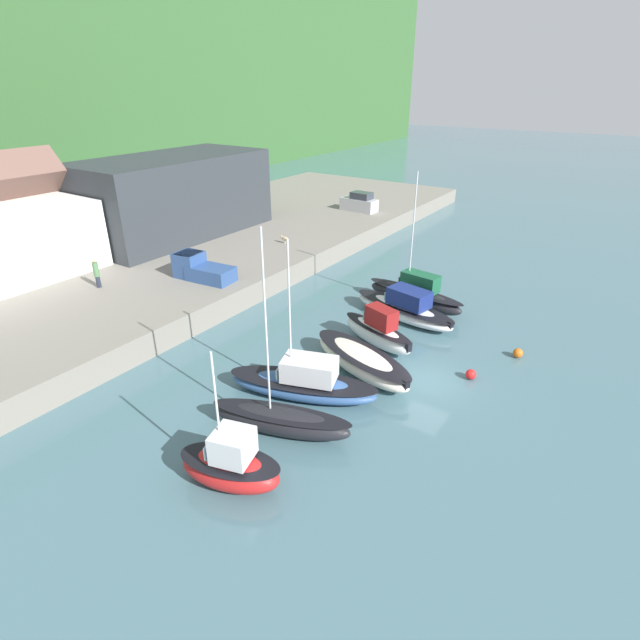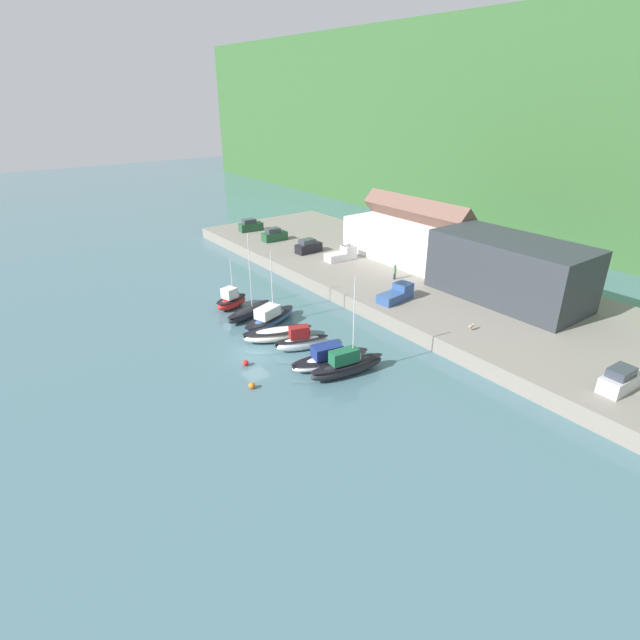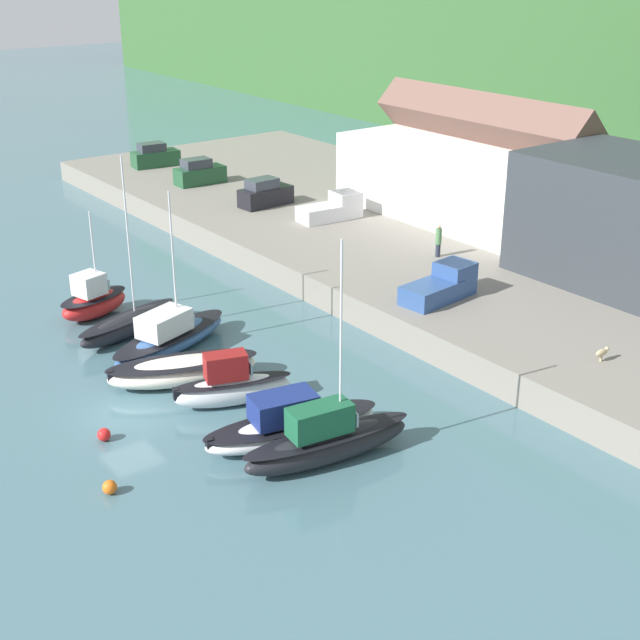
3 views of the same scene
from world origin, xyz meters
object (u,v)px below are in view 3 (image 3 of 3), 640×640
at_px(person_on_quay, 438,240).
at_px(parked_car_3, 199,173).
at_px(pickup_truck_1, 443,284).
at_px(moored_boat_1, 129,324).
at_px(mooring_buoy_0, 110,487).
at_px(pickup_truck_0, 335,208).
at_px(moored_boat_5, 290,424).
at_px(moored_boat_3, 183,370).
at_px(dog_on_quay, 602,352).
at_px(moored_boat_4, 231,386).
at_px(moored_boat_2, 170,336).
at_px(mooring_buoy_1, 104,435).
at_px(moored_boat_6, 327,441).
at_px(parked_car_0, 155,156).
at_px(parked_car_1, 265,194).
at_px(moored_boat_0, 93,301).

bearing_deg(person_on_quay, parked_car_3, -174.03).
bearing_deg(pickup_truck_1, moored_boat_1, -128.11).
bearing_deg(parked_car_3, pickup_truck_1, -2.27).
relative_size(person_on_quay, mooring_buoy_0, 3.57).
bearing_deg(pickup_truck_0, parked_car_3, -164.55).
xyz_separation_m(moored_boat_5, parked_car_3, (-36.90, 16.73, 1.79)).
xyz_separation_m(moored_boat_3, dog_on_quay, (13.19, 15.84, 1.45)).
bearing_deg(moored_boat_3, dog_on_quay, 69.53).
relative_size(moored_boat_4, pickup_truck_1, 1.22).
bearing_deg(moored_boat_5, moored_boat_2, -169.82).
xyz_separation_m(moored_boat_1, person_on_quay, (4.04, 20.02, 2.08)).
distance_m(parked_car_3, mooring_buoy_1, 39.53).
bearing_deg(moored_boat_5, dog_on_quay, 82.10).
bearing_deg(moored_boat_6, moored_boat_1, -169.31).
height_order(pickup_truck_1, mooring_buoy_1, pickup_truck_1).
bearing_deg(moored_boat_2, parked_car_3, 127.93).
bearing_deg(moored_boat_4, parked_car_0, 175.80).
bearing_deg(moored_boat_5, moored_boat_3, -160.78).
height_order(moored_boat_4, moored_boat_5, moored_boat_4).
distance_m(moored_boat_1, mooring_buoy_0, 15.86).
height_order(parked_car_1, dog_on_quay, parked_car_1).
relative_size(moored_boat_2, mooring_buoy_1, 14.62).
bearing_deg(parked_car_3, moored_boat_0, -42.74).
bearing_deg(moored_boat_5, parked_car_1, 159.87).
bearing_deg(mooring_buoy_1, pickup_truck_1, 91.05).
relative_size(moored_boat_1, moored_boat_2, 1.17).
height_order(moored_boat_5, moored_boat_6, moored_boat_6).
distance_m(moored_boat_1, pickup_truck_1, 17.99).
bearing_deg(moored_boat_1, mooring_buoy_0, -46.37).
xyz_separation_m(moored_boat_4, pickup_truck_1, (-0.96, 14.87, 1.54)).
height_order(moored_boat_1, person_on_quay, moored_boat_1).
distance_m(moored_boat_3, pickup_truck_1, 15.93).
xyz_separation_m(moored_boat_2, person_on_quay, (0.90, 19.12, 1.97)).
distance_m(moored_boat_1, moored_boat_4, 10.46).
xyz_separation_m(moored_boat_3, mooring_buoy_1, (2.83, -5.56, -0.44)).
distance_m(moored_boat_0, moored_boat_1, 3.88).
xyz_separation_m(parked_car_0, parked_car_3, (8.05, 0.01, 0.00)).
distance_m(moored_boat_0, pickup_truck_0, 20.70).
bearing_deg(dog_on_quay, pickup_truck_1, -177.10).
bearing_deg(mooring_buoy_1, parked_car_3, 143.76).
bearing_deg(moored_boat_0, mooring_buoy_1, -37.81).
bearing_deg(pickup_truck_1, pickup_truck_0, 157.37).
relative_size(person_on_quay, dog_on_quay, 2.45).
distance_m(dog_on_quay, mooring_buoy_1, 23.86).
xyz_separation_m(moored_boat_1, pickup_truck_0, (-6.89, 20.04, 1.80)).
distance_m(moored_boat_0, parked_car_3, 25.36).
bearing_deg(parked_car_0, moored_boat_0, -27.76).
xyz_separation_m(parked_car_0, person_on_quay, (34.04, 2.73, 0.18)).
bearing_deg(person_on_quay, moored_boat_1, -101.42).
bearing_deg(mooring_buoy_0, person_on_quay, 109.66).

